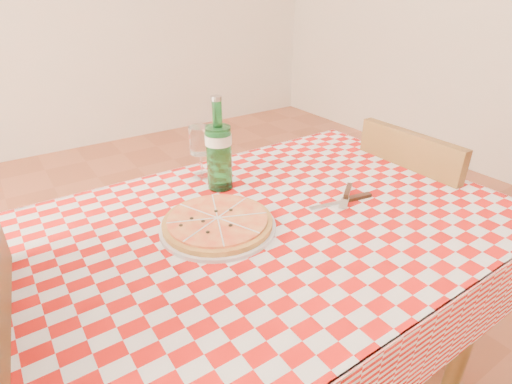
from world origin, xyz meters
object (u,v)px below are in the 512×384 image
dining_table (274,249)px  wine_glass (201,152)px  chair_near (411,221)px  water_bottle (219,144)px  pizza_plate (218,222)px

dining_table → wine_glass: wine_glass is taller
chair_near → water_bottle: (-0.71, 0.22, 0.40)m
dining_table → pizza_plate: bearing=163.6°
pizza_plate → water_bottle: 0.26m
chair_near → pizza_plate: (-0.83, 0.02, 0.27)m
dining_table → chair_near: 0.70m
chair_near → wine_glass: 0.86m
chair_near → pizza_plate: bearing=179.1°
dining_table → water_bottle: water_bottle is taller
dining_table → water_bottle: bearing=96.3°
pizza_plate → water_bottle: bearing=58.7°
chair_near → water_bottle: water_bottle is taller
dining_table → water_bottle: 0.34m
dining_table → pizza_plate: 0.20m
pizza_plate → dining_table: bearing=-16.4°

